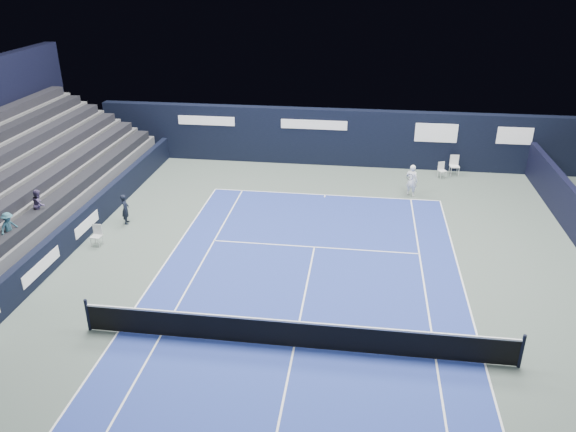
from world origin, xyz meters
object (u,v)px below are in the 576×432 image
line_judge_chair (97,234)px  folding_chair_back_a (442,169)px  tennis_player (412,180)px  folding_chair_back_b (454,164)px  tennis_net (294,333)px

line_judge_chair → folding_chair_back_a: bearing=36.9°
tennis_player → line_judge_chair: bearing=-151.4°
folding_chair_back_a → tennis_player: size_ratio=0.53×
folding_chair_back_a → tennis_player: 3.27m
folding_chair_back_b → tennis_net: tennis_net is taller
line_judge_chair → tennis_net: bearing=-29.0°
folding_chair_back_b → tennis_player: bearing=-132.5°
folding_chair_back_b → line_judge_chair: folding_chair_back_b is taller
tennis_player → folding_chair_back_a: bearing=57.6°
tennis_net → tennis_player: bearing=71.6°
folding_chair_back_b → folding_chair_back_a: bearing=-148.7°
folding_chair_back_a → line_judge_chair: bearing=-171.0°
line_judge_chair → tennis_net: (8.66, -5.43, 0.01)m
tennis_player → folding_chair_back_b: bearing=53.3°
folding_chair_back_b → tennis_player: (-2.44, -3.27, 0.19)m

